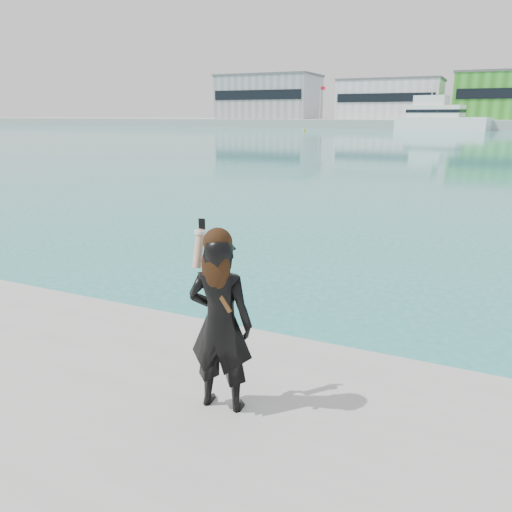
{
  "coord_description": "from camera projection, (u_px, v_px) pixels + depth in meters",
  "views": [
    {
      "loc": [
        2.42,
        -3.9,
        3.24
      ],
      "look_at": [
        0.54,
        0.14,
        1.97
      ],
      "focal_mm": 35.0,
      "sensor_mm": 36.0,
      "label": 1
    }
  ],
  "objects": [
    {
      "name": "woman",
      "position": [
        220.0,
        319.0,
        4.11
      ],
      "size": [
        0.59,
        0.43,
        1.6
      ],
      "rotation": [
        0.0,
        0.0,
        3.27
      ],
      "color": "black",
      "rests_on": "near_quay"
    },
    {
      "name": "warehouse_white",
      "position": [
        390.0,
        99.0,
        123.93
      ],
      "size": [
        24.48,
        15.35,
        9.5
      ],
      "color": "silver",
      "rests_on": "far_quay"
    },
    {
      "name": "far_quay",
      "position": [
        484.0,
        124.0,
        118.35
      ],
      "size": [
        320.0,
        40.0,
        2.0
      ],
      "primitive_type": "cube",
      "color": "#9E9E99",
      "rests_on": "ground"
    },
    {
      "name": "ground",
      "position": [
        204.0,
        432.0,
        5.27
      ],
      "size": [
        500.0,
        500.0,
        0.0
      ],
      "primitive_type": "plane",
      "color": "#1B807E",
      "rests_on": "ground"
    },
    {
      "name": "motor_yacht",
      "position": [
        438.0,
        117.0,
        104.72
      ],
      "size": [
        20.41,
        9.75,
        9.19
      ],
      "rotation": [
        0.0,
        0.0,
        -0.23
      ],
      "color": "white",
      "rests_on": "ground"
    },
    {
      "name": "warehouse_grey_left",
      "position": [
        269.0,
        97.0,
        137.03
      ],
      "size": [
        26.52,
        16.36,
        11.5
      ],
      "color": "gray",
      "rests_on": "far_quay"
    },
    {
      "name": "flagpole_left",
      "position": [
        320.0,
        100.0,
        124.35
      ],
      "size": [
        1.28,
        0.16,
        8.0
      ],
      "color": "silver",
      "rests_on": "far_quay"
    },
    {
      "name": "buoy_far",
      "position": [
        304.0,
        131.0,
        97.07
      ],
      "size": [
        0.5,
        0.5,
        0.5
      ],
      "primitive_type": "sphere",
      "color": "yellow",
      "rests_on": "ground"
    }
  ]
}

